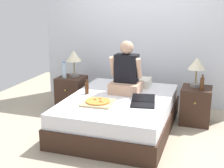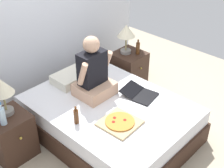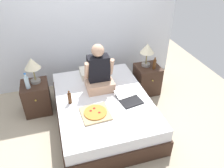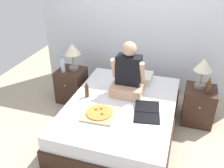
{
  "view_description": "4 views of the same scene",
  "coord_description": "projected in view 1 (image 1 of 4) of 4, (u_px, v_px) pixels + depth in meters",
  "views": [
    {
      "loc": [
        1.25,
        -4.07,
        1.85
      ],
      "look_at": [
        -0.12,
        0.02,
        0.66
      ],
      "focal_mm": 50.0,
      "sensor_mm": 36.0,
      "label": 1
    },
    {
      "loc": [
        -2.18,
        -2.1,
        2.72
      ],
      "look_at": [
        0.08,
        0.03,
        0.7
      ],
      "focal_mm": 50.0,
      "sensor_mm": 36.0,
      "label": 2
    },
    {
      "loc": [
        -0.64,
        -2.68,
        2.59
      ],
      "look_at": [
        0.11,
        -0.15,
        0.81
      ],
      "focal_mm": 35.0,
      "sensor_mm": 36.0,
      "label": 3
    },
    {
      "loc": [
        0.73,
        -2.77,
        2.36
      ],
      "look_at": [
        -0.13,
        -0.03,
        0.77
      ],
      "focal_mm": 40.0,
      "sensor_mm": 36.0,
      "label": 4
    }
  ],
  "objects": [
    {
      "name": "beer_bottle_on_bed",
      "position": [
        87.0,
        88.0,
        4.62
      ],
      "size": [
        0.06,
        0.06,
        0.22
      ],
      "color": "#4C2811",
      "rests_on": "bed"
    },
    {
      "name": "nightstand_right",
      "position": [
        196.0,
        105.0,
        4.73
      ],
      "size": [
        0.44,
        0.47,
        0.56
      ],
      "color": "#382319",
      "rests_on": "ground"
    },
    {
      "name": "lamp_on_left_nightstand",
      "position": [
        74.0,
        58.0,
        5.24
      ],
      "size": [
        0.26,
        0.26,
        0.45
      ],
      "color": "gray",
      "rests_on": "nightstand_left"
    },
    {
      "name": "beer_bottle",
      "position": [
        202.0,
        84.0,
        4.52
      ],
      "size": [
        0.06,
        0.06,
        0.23
      ],
      "color": "#512D14",
      "rests_on": "nightstand_right"
    },
    {
      "name": "pizza_box",
      "position": [
        98.0,
        102.0,
        4.21
      ],
      "size": [
        0.42,
        0.42,
        0.05
      ],
      "color": "tan",
      "rests_on": "bed"
    },
    {
      "name": "lamp_on_right_nightstand",
      "position": [
        197.0,
        66.0,
        4.62
      ],
      "size": [
        0.26,
        0.26,
        0.45
      ],
      "color": "gray",
      "rests_on": "nightstand_right"
    },
    {
      "name": "bed",
      "position": [
        119.0,
        113.0,
        4.54
      ],
      "size": [
        1.47,
        1.98,
        0.48
      ],
      "color": "#382319",
      "rests_on": "ground"
    },
    {
      "name": "nightstand_left",
      "position": [
        72.0,
        93.0,
        5.36
      ],
      "size": [
        0.44,
        0.47,
        0.56
      ],
      "color": "#382319",
      "rests_on": "ground"
    },
    {
      "name": "wall_back",
      "position": [
        142.0,
        34.0,
        5.5
      ],
      "size": [
        3.71,
        0.12,
        2.5
      ],
      "primitive_type": "cube",
      "color": "silver",
      "rests_on": "ground"
    },
    {
      "name": "laptop",
      "position": [
        143.0,
        103.0,
        4.19
      ],
      "size": [
        0.38,
        0.46,
        0.07
      ],
      "color": "black",
      "rests_on": "bed"
    },
    {
      "name": "ground_plane",
      "position": [
        119.0,
        128.0,
        4.6
      ],
      "size": [
        5.71,
        5.71,
        0.0
      ],
      "primitive_type": "plane",
      "color": "tan"
    },
    {
      "name": "pillow",
      "position": [
        134.0,
        82.0,
        5.1
      ],
      "size": [
        0.52,
        0.34,
        0.12
      ],
      "primitive_type": "cube",
      "color": "silver",
      "rests_on": "bed"
    },
    {
      "name": "water_bottle",
      "position": [
        64.0,
        71.0,
        5.2
      ],
      "size": [
        0.07,
        0.07,
        0.28
      ],
      "color": "silver",
      "rests_on": "nightstand_left"
    },
    {
      "name": "person_seated",
      "position": [
        126.0,
        74.0,
        4.65
      ],
      "size": [
        0.47,
        0.4,
        0.78
      ],
      "color": "tan",
      "rests_on": "bed"
    }
  ]
}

